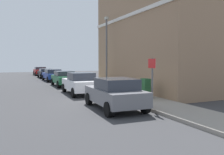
% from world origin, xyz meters
% --- Properties ---
extents(ground, '(80.00, 80.00, 0.00)m').
position_xyz_m(ground, '(0.00, 0.00, 0.00)').
color(ground, '#38383A').
extents(sidewalk, '(2.29, 30.00, 0.15)m').
position_xyz_m(sidewalk, '(2.06, 6.00, 0.07)').
color(sidewalk, gray).
rests_on(sidewalk, ground).
extents(corner_building, '(6.33, 11.85, 9.16)m').
position_xyz_m(corner_building, '(6.31, 3.93, 4.58)').
color(corner_building, '#937256').
rests_on(corner_building, ground).
extents(car_grey, '(2.06, 3.99, 1.49)m').
position_xyz_m(car_grey, '(-0.32, -1.72, 0.77)').
color(car_grey, slate).
rests_on(car_grey, ground).
extents(car_white, '(1.93, 4.03, 1.51)m').
position_xyz_m(car_white, '(-0.41, 3.83, 0.77)').
color(car_white, silver).
rests_on(car_white, ground).
extents(car_green, '(1.85, 4.08, 1.39)m').
position_xyz_m(car_green, '(-0.33, 9.47, 0.74)').
color(car_green, '#195933').
rests_on(car_green, ground).
extents(car_blue, '(1.96, 4.42, 1.37)m').
position_xyz_m(car_blue, '(-0.34, 15.57, 0.72)').
color(car_blue, navy).
rests_on(car_blue, ground).
extents(car_black, '(1.98, 4.35, 1.27)m').
position_xyz_m(car_black, '(-0.31, 21.10, 0.69)').
color(car_black, black).
rests_on(car_black, ground).
extents(car_red, '(1.93, 4.43, 1.36)m').
position_xyz_m(car_red, '(-0.32, 27.75, 0.73)').
color(car_red, maroon).
rests_on(car_red, ground).
extents(utility_cabinet, '(0.46, 0.61, 1.15)m').
position_xyz_m(utility_cabinet, '(2.27, -0.33, 0.68)').
color(utility_cabinet, '#1E4C28').
rests_on(utility_cabinet, sidewalk).
extents(bollard_near_cabinet, '(0.14, 0.14, 1.04)m').
position_xyz_m(bollard_near_cabinet, '(2.37, 1.66, 0.70)').
color(bollard_near_cabinet, black).
rests_on(bollard_near_cabinet, sidewalk).
extents(bollard_far_kerb, '(0.14, 0.14, 1.04)m').
position_xyz_m(bollard_far_kerb, '(1.16, 3.02, 0.70)').
color(bollard_far_kerb, black).
rests_on(bollard_far_kerb, sidewalk).
extents(street_sign, '(0.08, 0.60, 2.30)m').
position_xyz_m(street_sign, '(1.18, -2.62, 1.66)').
color(street_sign, '#59595B').
rests_on(street_sign, sidewalk).
extents(lamppost, '(0.20, 0.44, 5.72)m').
position_xyz_m(lamppost, '(2.37, 5.77, 3.30)').
color(lamppost, '#59595B').
rests_on(lamppost, sidewalk).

